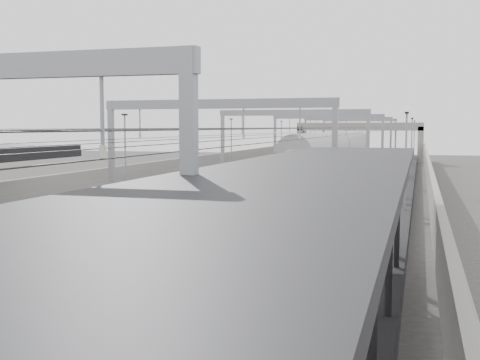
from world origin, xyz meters
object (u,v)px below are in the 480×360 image
Objects in this scene: overbridge at (359,132)px; signal_green at (287,157)px; bench at (350,258)px; train at (333,164)px.

signal_green is (-5.20, -35.98, -2.89)m from overbridge.
bench is at bearing -84.66° from overbridge.
overbridge is at bearing 91.97° from train.
overbridge is 0.43× the size of train.
signal_green is at bearing 104.55° from bench.
train is 28.16× the size of bench.
bench is at bearing -75.45° from signal_green.
overbridge reaches higher than signal_green.
overbridge is at bearing 81.78° from signal_green.
signal_green is at bearing -98.22° from overbridge.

